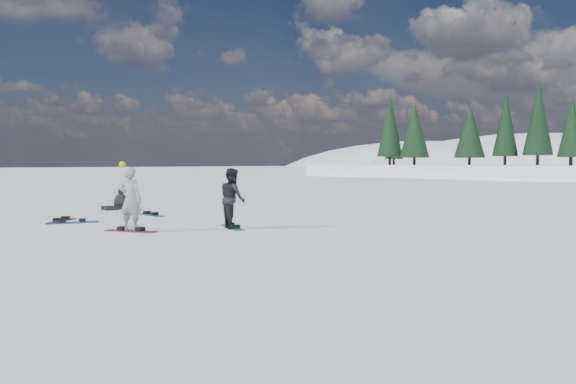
{
  "coord_description": "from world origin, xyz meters",
  "views": [
    {
      "loc": [
        12.99,
        -7.31,
        1.81
      ],
      "look_at": [
        2.84,
        1.75,
        1.1
      ],
      "focal_mm": 35.0,
      "sensor_mm": 36.0,
      "label": 1
    }
  ],
  "objects_px": {
    "gear_bag": "(118,204)",
    "snowboard_loose_c": "(151,215)",
    "seated_rider": "(120,201)",
    "snowboarder_woman": "(131,199)",
    "snowboarder_man": "(232,198)",
    "snowboard_loose_b": "(62,221)",
    "snowboard_loose_a": "(72,223)"
  },
  "relations": [
    {
      "from": "gear_bag",
      "to": "snowboard_loose_c",
      "type": "relative_size",
      "value": 0.3
    },
    {
      "from": "seated_rider",
      "to": "gear_bag",
      "type": "bearing_deg",
      "value": 171.19
    },
    {
      "from": "snowboarder_woman",
      "to": "snowboard_loose_c",
      "type": "relative_size",
      "value": 1.24
    },
    {
      "from": "snowboarder_man",
      "to": "snowboard_loose_b",
      "type": "height_order",
      "value": "snowboarder_man"
    },
    {
      "from": "snowboarder_woman",
      "to": "snowboard_loose_c",
      "type": "bearing_deg",
      "value": -65.4
    },
    {
      "from": "snowboard_loose_c",
      "to": "seated_rider",
      "type": "bearing_deg",
      "value": 176.05
    },
    {
      "from": "snowboard_loose_b",
      "to": "snowboard_loose_a",
      "type": "distance_m",
      "value": 0.77
    },
    {
      "from": "snowboarder_woman",
      "to": "snowboard_loose_a",
      "type": "distance_m",
      "value": 3.25
    },
    {
      "from": "gear_bag",
      "to": "snowboard_loose_b",
      "type": "relative_size",
      "value": 0.3
    },
    {
      "from": "snowboard_loose_a",
      "to": "snowboarder_man",
      "type": "bearing_deg",
      "value": -39.15
    },
    {
      "from": "gear_bag",
      "to": "seated_rider",
      "type": "bearing_deg",
      "value": -19.85
    },
    {
      "from": "snowboard_loose_c",
      "to": "snowboard_loose_b",
      "type": "relative_size",
      "value": 1.0
    },
    {
      "from": "gear_bag",
      "to": "snowboard_loose_c",
      "type": "distance_m",
      "value": 3.74
    },
    {
      "from": "snowboard_loose_b",
      "to": "gear_bag",
      "type": "bearing_deg",
      "value": 179.76
    },
    {
      "from": "snowboard_loose_c",
      "to": "gear_bag",
      "type": "bearing_deg",
      "value": 173.2
    },
    {
      "from": "snowboarder_woman",
      "to": "snowboard_loose_b",
      "type": "height_order",
      "value": "snowboarder_woman"
    },
    {
      "from": "snowboarder_woman",
      "to": "snowboard_loose_c",
      "type": "distance_m",
      "value": 4.68
    },
    {
      "from": "snowboarder_woman",
      "to": "gear_bag",
      "type": "height_order",
      "value": "snowboarder_woman"
    },
    {
      "from": "snowboard_loose_c",
      "to": "snowboard_loose_a",
      "type": "height_order",
      "value": "same"
    },
    {
      "from": "snowboard_loose_c",
      "to": "snowboard_loose_b",
      "type": "height_order",
      "value": "same"
    },
    {
      "from": "snowboard_loose_a",
      "to": "snowboard_loose_c",
      "type": "bearing_deg",
      "value": 30.7
    },
    {
      "from": "snowboard_loose_b",
      "to": "snowboard_loose_a",
      "type": "height_order",
      "value": "same"
    },
    {
      "from": "snowboard_loose_b",
      "to": "snowboard_loose_a",
      "type": "relative_size",
      "value": 1.0
    },
    {
      "from": "seated_rider",
      "to": "snowboard_loose_b",
      "type": "height_order",
      "value": "seated_rider"
    },
    {
      "from": "snowboard_loose_c",
      "to": "snowboard_loose_a",
      "type": "xyz_separation_m",
      "value": [
        0.69,
        -2.95,
        0.0
      ]
    },
    {
      "from": "gear_bag",
      "to": "snowboard_loose_c",
      "type": "xyz_separation_m",
      "value": [
        3.7,
        -0.54,
        -0.14
      ]
    },
    {
      "from": "snowboarder_man",
      "to": "snowboard_loose_b",
      "type": "relative_size",
      "value": 1.12
    },
    {
      "from": "gear_bag",
      "to": "snowboard_loose_c",
      "type": "height_order",
      "value": "gear_bag"
    },
    {
      "from": "snowboarder_woman",
      "to": "seated_rider",
      "type": "height_order",
      "value": "snowboarder_woman"
    },
    {
      "from": "snowboarder_woman",
      "to": "seated_rider",
      "type": "distance_m",
      "value": 7.41
    },
    {
      "from": "snowboarder_man",
      "to": "snowboard_loose_c",
      "type": "xyz_separation_m",
      "value": [
        -4.96,
        0.14,
        -0.82
      ]
    },
    {
      "from": "gear_bag",
      "to": "snowboarder_man",
      "type": "bearing_deg",
      "value": -4.49
    }
  ]
}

